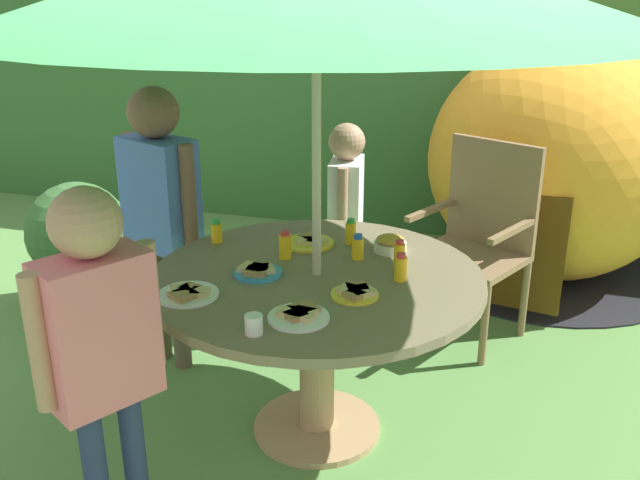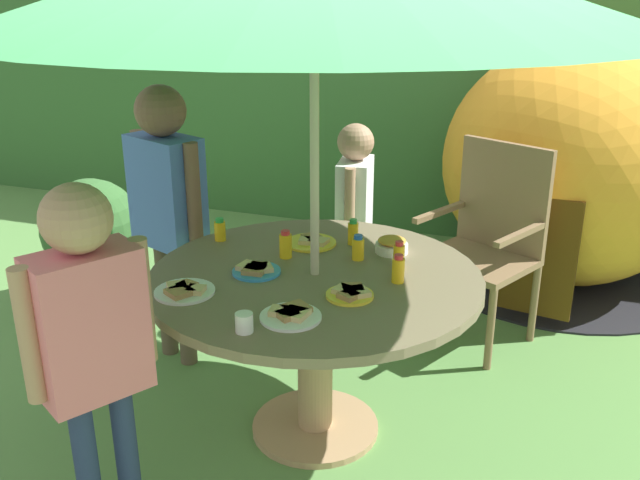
{
  "view_description": "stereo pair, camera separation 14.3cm",
  "coord_description": "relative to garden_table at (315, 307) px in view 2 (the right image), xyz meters",
  "views": [
    {
      "loc": [
        0.75,
        -2.51,
        1.88
      ],
      "look_at": [
        -0.03,
        0.14,
        0.84
      ],
      "focal_mm": 39.32,
      "sensor_mm": 36.0,
      "label": 1
    },
    {
      "loc": [
        0.89,
        -2.46,
        1.88
      ],
      "look_at": [
        -0.03,
        0.14,
        0.84
      ],
      "focal_mm": 39.32,
      "sensor_mm": 36.0,
      "label": 2
    }
  ],
  "objects": [
    {
      "name": "juice_bottle_mid_right",
      "position": [
        -0.54,
        0.22,
        0.2
      ],
      "size": [
        0.05,
        0.05,
        0.11
      ],
      "color": "yellow",
      "rests_on": "garden_table"
    },
    {
      "name": "dome_tent",
      "position": [
        0.97,
        2.17,
        0.17
      ],
      "size": [
        2.04,
        2.04,
        1.55
      ],
      "rotation": [
        0.0,
        0.0,
        -0.18
      ],
      "color": "orange",
      "rests_on": "ground_plane"
    },
    {
      "name": "child_in_white_shirt",
      "position": [
        -0.15,
        1.05,
        0.14
      ],
      "size": [
        0.21,
        0.4,
        1.16
      ],
      "rotation": [
        0.0,
        0.0,
        -1.43
      ],
      "color": "#3F3F47",
      "rests_on": "ground_plane"
    },
    {
      "name": "plate_back_edge",
      "position": [
        -0.13,
        0.31,
        0.16
      ],
      "size": [
        0.23,
        0.23,
        0.03
      ],
      "color": "yellow",
      "rests_on": "garden_table"
    },
    {
      "name": "juice_bottle_spot_a",
      "position": [
        0.05,
        0.38,
        0.2
      ],
      "size": [
        0.05,
        0.05,
        0.12
      ],
      "color": "yellow",
      "rests_on": "garden_table"
    },
    {
      "name": "child_in_pink_shirt",
      "position": [
        -0.48,
        -0.82,
        0.23
      ],
      "size": [
        0.33,
        0.39,
        1.31
      ],
      "rotation": [
        0.0,
        0.0,
        1.04
      ],
      "color": "navy",
      "rests_on": "ground_plane"
    },
    {
      "name": "potted_plant",
      "position": [
        -1.7,
        0.79,
        -0.15
      ],
      "size": [
        0.59,
        0.59,
        0.78
      ],
      "color": "#595960",
      "rests_on": "ground_plane"
    },
    {
      "name": "garden_table",
      "position": [
        0.0,
        0.0,
        0.0
      ],
      "size": [
        1.36,
        1.36,
        0.75
      ],
      "color": "tan",
      "rests_on": "ground_plane"
    },
    {
      "name": "juice_bottle_far_right",
      "position": [
        0.34,
        0.03,
        0.2
      ],
      "size": [
        0.05,
        0.05,
        0.12
      ],
      "color": "yellow",
      "rests_on": "garden_table"
    },
    {
      "name": "plate_front_edge",
      "position": [
        -0.23,
        -0.07,
        0.16
      ],
      "size": [
        0.2,
        0.2,
        0.03
      ],
      "color": "#338CD8",
      "rests_on": "garden_table"
    },
    {
      "name": "juice_bottle_center_back",
      "position": [
        -0.18,
        0.13,
        0.21
      ],
      "size": [
        0.05,
        0.05,
        0.12
      ],
      "color": "yellow",
      "rests_on": "garden_table"
    },
    {
      "name": "plate_far_left",
      "position": [
        0.2,
        -0.16,
        0.16
      ],
      "size": [
        0.18,
        0.18,
        0.03
      ],
      "color": "yellow",
      "rests_on": "garden_table"
    },
    {
      "name": "cup_near",
      "position": [
        -0.06,
        -0.55,
        0.18
      ],
      "size": [
        0.06,
        0.06,
        0.07
      ],
      "primitive_type": "cylinder",
      "color": "white",
      "rests_on": "garden_table"
    },
    {
      "name": "child_in_blue_shirt",
      "position": [
        -0.89,
        0.36,
        0.31
      ],
      "size": [
        0.45,
        0.33,
        1.42
      ],
      "rotation": [
        0.0,
        0.0,
        -0.38
      ],
      "color": "brown",
      "rests_on": "ground_plane"
    },
    {
      "name": "juice_bottle_mid_left",
      "position": [
        0.12,
        0.21,
        0.2
      ],
      "size": [
        0.05,
        0.05,
        0.11
      ],
      "color": "yellow",
      "rests_on": "garden_table"
    },
    {
      "name": "hedge_backdrop",
      "position": [
        0.0,
        3.01,
        0.38
      ],
      "size": [
        9.0,
        0.7,
        1.96
      ],
      "primitive_type": "cube",
      "color": "#33602D",
      "rests_on": "ground_plane"
    },
    {
      "name": "plate_near_left",
      "position": [
        0.05,
        -0.4,
        0.16
      ],
      "size": [
        0.22,
        0.22,
        0.03
      ],
      "color": "white",
      "rests_on": "garden_table"
    },
    {
      "name": "wooden_chair",
      "position": [
        0.57,
        1.17,
        -0.01
      ],
      "size": [
        0.69,
        0.66,
        1.07
      ],
      "rotation": [
        0.0,
        0.0,
        -0.46
      ],
      "color": "brown",
      "rests_on": "ground_plane"
    },
    {
      "name": "plate_near_right",
      "position": [
        -0.41,
        -0.34,
        0.16
      ],
      "size": [
        0.23,
        0.23,
        0.03
      ],
      "color": "white",
      "rests_on": "garden_table"
    },
    {
      "name": "juice_bottle_center_front",
      "position": [
        0.31,
        0.17,
        0.21
      ],
      "size": [
        0.05,
        0.05,
        0.12
      ],
      "color": "yellow",
      "rests_on": "garden_table"
    },
    {
      "name": "ground_plane",
      "position": [
        0.0,
        0.0,
        -0.61
      ],
      "size": [
        10.0,
        10.0,
        0.02
      ],
      "primitive_type": "cube",
      "color": "#548442"
    },
    {
      "name": "snack_bowl",
      "position": [
        0.24,
        0.33,
        0.18
      ],
      "size": [
        0.14,
        0.14,
        0.07
      ],
      "color": "white",
      "rests_on": "garden_table"
    }
  ]
}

